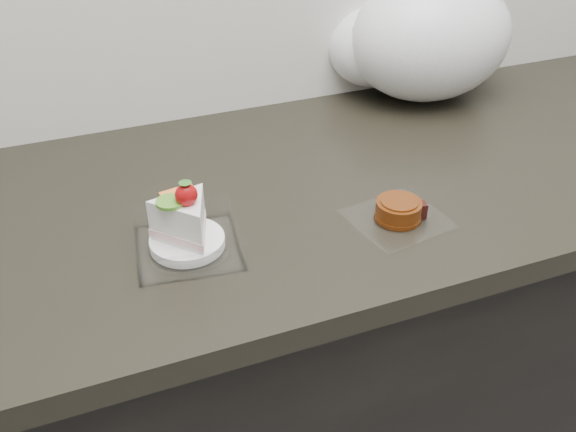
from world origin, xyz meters
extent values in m
cube|color=black|center=(0.00, 1.69, 0.43)|extent=(2.00, 0.60, 0.86)
cube|color=black|center=(0.00, 1.69, 0.88)|extent=(2.04, 0.64, 0.04)
cube|color=white|center=(-0.27, 1.58, 0.90)|extent=(0.16, 0.16, 0.00)
cylinder|color=white|center=(-0.27, 1.58, 0.91)|extent=(0.11, 0.11, 0.01)
ellipsoid|color=red|center=(-0.26, 1.57, 1.00)|extent=(0.03, 0.03, 0.03)
cone|color=#2D7223|center=(-0.26, 1.57, 1.01)|extent=(0.02, 0.02, 0.01)
cylinder|color=#5BAD32|center=(-0.28, 1.58, 0.98)|extent=(0.04, 0.04, 0.00)
cube|color=orange|center=(-0.27, 1.60, 0.98)|extent=(0.05, 0.03, 0.00)
cube|color=white|center=(0.05, 1.53, 0.90)|extent=(0.16, 0.15, 0.00)
cylinder|color=#66300C|center=(0.05, 1.53, 0.92)|extent=(0.09, 0.09, 0.03)
cylinder|color=#66300C|center=(0.05, 1.53, 0.90)|extent=(0.09, 0.09, 0.01)
cylinder|color=#66300C|center=(0.05, 1.53, 0.93)|extent=(0.07, 0.07, 0.00)
cube|color=black|center=(0.08, 1.52, 0.91)|extent=(0.02, 0.02, 0.03)
ellipsoid|color=white|center=(0.33, 1.92, 1.03)|extent=(0.42, 0.38, 0.25)
ellipsoid|color=white|center=(0.24, 1.99, 1.00)|extent=(0.25, 0.24, 0.17)
camera|label=1|loc=(-0.40, 0.84, 1.45)|focal=40.00mm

